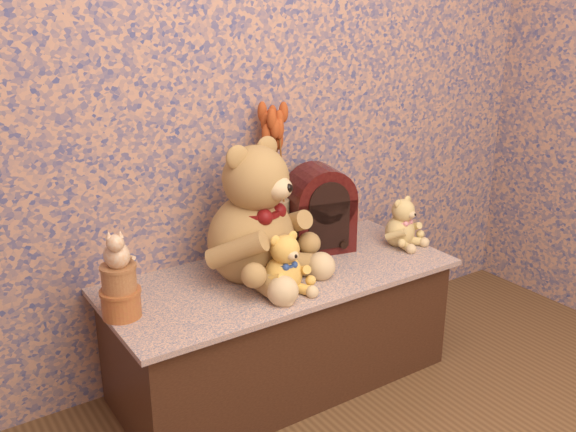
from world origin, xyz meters
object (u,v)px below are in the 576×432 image
cat_figurine (116,247)px  cathedral_radio (320,208)px  biscuit_tin_lower (121,303)px  teddy_small (401,219)px  ceramic_vase (273,226)px  teddy_large (251,205)px  teddy_medium (283,260)px

cat_figurine → cathedral_radio: bearing=27.1°
cathedral_radio → biscuit_tin_lower: cathedral_radio is taller
teddy_small → cat_figurine: 1.18m
cat_figurine → ceramic_vase: bearing=34.6°
teddy_large → teddy_medium: bearing=-105.7°
teddy_large → cathedral_radio: 0.38m
cathedral_radio → biscuit_tin_lower: 0.89m
cathedral_radio → biscuit_tin_lower: size_ratio=2.76×
teddy_medium → cathedral_radio: size_ratio=0.68×
teddy_small → cathedral_radio: (-0.30, 0.15, 0.06)m
cathedral_radio → cat_figurine: bearing=-159.5°
teddy_small → cat_figurine: size_ratio=1.65×
teddy_large → biscuit_tin_lower: bearing=162.4°
biscuit_tin_lower → cat_figurine: cat_figurine is taller
cathedral_radio → ceramic_vase: (-0.18, 0.07, -0.06)m
teddy_medium → teddy_small: teddy_medium is taller
ceramic_vase → teddy_medium: bearing=-116.7°
teddy_large → teddy_small: teddy_large is taller
cathedral_radio → cat_figurine: cathedral_radio is taller
teddy_small → ceramic_vase: same height
teddy_small → biscuit_tin_lower: teddy_small is taller
teddy_medium → cat_figurine: cat_figurine is taller
teddy_large → teddy_small: bearing=-29.0°
teddy_medium → teddy_small: 0.65m
ceramic_vase → cat_figurine: size_ratio=1.65×
teddy_small → ceramic_vase: 0.53m
teddy_large → cat_figurine: size_ratio=4.12×
ceramic_vase → teddy_large: bearing=-141.7°
teddy_small → cat_figurine: (-1.17, 0.03, 0.13)m
cathedral_radio → cat_figurine: size_ratio=2.62×
teddy_large → cathedral_radio: teddy_large is taller
ceramic_vase → biscuit_tin_lower: (-0.69, -0.19, -0.06)m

